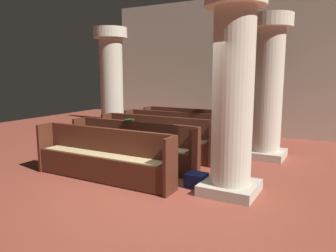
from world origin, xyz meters
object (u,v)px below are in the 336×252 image
pew_row_2 (156,136)px  pillar_aisle_rear (233,90)px  pew_row_0 (191,125)px  pew_row_1 (175,130)px  pillar_far_side (112,83)px  lectern (224,125)px  pew_row_4 (102,154)px  hymn_book (129,120)px  kneeler_box_red (228,155)px  kneeler_box_navy (196,180)px  pew_row_3 (133,144)px  pillar_aisle_side (268,85)px

pew_row_2 → pillar_aisle_rear: 3.02m
pew_row_0 → pew_row_1: (0.00, -1.00, 0.00)m
pillar_far_side → lectern: 3.68m
pew_row_4 → pillar_aisle_rear: 2.69m
hymn_book → pillar_aisle_rear: bearing=-14.4°
pew_row_1 → kneeler_box_red: size_ratio=9.22×
pew_row_2 → kneeler_box_navy: size_ratio=8.39×
pew_row_2 → lectern: size_ratio=2.79×
pew_row_1 → pew_row_3: (0.00, -2.00, 0.00)m
hymn_book → pew_row_3: bearing=-41.1°
pew_row_1 → pillar_aisle_side: size_ratio=0.90×
pillar_far_side → pew_row_3: bearing=-44.1°
lectern → kneeler_box_navy: (0.99, -4.38, -0.33)m
pew_row_1 → kneeler_box_navy: pew_row_1 is taller
pew_row_2 → kneeler_box_red: 1.78m
pew_row_2 → pillar_far_side: size_ratio=0.90×
pew_row_0 → kneeler_box_red: bearing=-42.2°
hymn_book → kneeler_box_navy: hymn_book is taller
pew_row_3 → kneeler_box_navy: 1.82m
pew_row_3 → kneeler_box_navy: pew_row_3 is taller
pillar_aisle_rear → lectern: (-1.62, 4.38, -1.30)m
pew_row_4 → pillar_far_side: (-2.29, 3.22, 1.23)m
pew_row_3 → pew_row_1: bearing=90.0°
pew_row_0 → pew_row_3: (0.00, -3.00, 0.00)m
pew_row_3 → pillar_aisle_side: size_ratio=0.90×
pillar_aisle_side → pillar_far_side: size_ratio=1.00×
pew_row_3 → hymn_book: 0.56m
pew_row_3 → pillar_far_side: 3.42m
pillar_aisle_side → pillar_aisle_rear: bearing=-90.0°
pew_row_1 → lectern: (0.72, 1.92, -0.07)m
pillar_far_side → hymn_book: bearing=-44.5°
pew_row_2 → pew_row_3: 1.00m
hymn_book → kneeler_box_red: 2.44m
hymn_book → kneeler_box_red: (1.88, 1.30, -0.87)m
pillar_far_side → lectern: bearing=29.4°
pillar_far_side → lectern: pillar_far_side is taller
pew_row_0 → pew_row_4: same height
pillar_far_side → kneeler_box_red: bearing=-10.5°
pew_row_2 → kneeler_box_navy: 2.28m
hymn_book → lectern: bearing=75.9°
pew_row_0 → pew_row_2: same height
pew_row_0 → pillar_aisle_rear: 4.35m
pew_row_1 → pew_row_4: (0.00, -3.00, 0.00)m
pew_row_2 → kneeler_box_red: bearing=16.5°
pillar_far_side → lectern: size_ratio=3.10×
pew_row_0 → pew_row_2: size_ratio=1.00×
pillar_aisle_rear → lectern: 4.85m
pew_row_1 → pew_row_2: (0.00, -1.00, 0.00)m
lectern → kneeler_box_navy: size_ratio=3.01×
lectern → kneeler_box_red: lectern is taller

